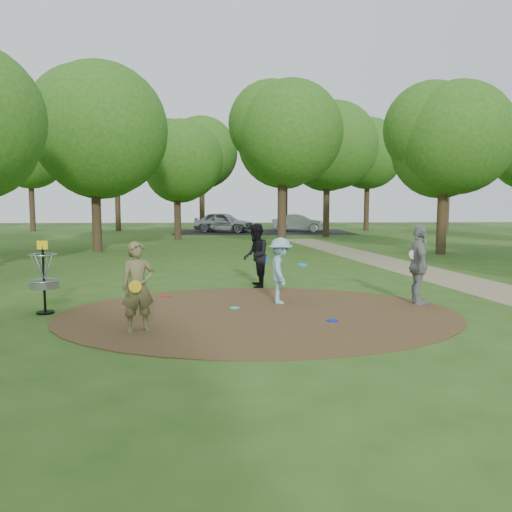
{
  "coord_description": "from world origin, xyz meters",
  "views": [
    {
      "loc": [
        -0.57,
        -10.24,
        2.31
      ],
      "look_at": [
        0.0,
        1.2,
        1.1
      ],
      "focal_mm": 35.0,
      "sensor_mm": 36.0,
      "label": 1
    }
  ],
  "objects": [
    {
      "name": "ground",
      "position": [
        0.0,
        0.0,
        0.0
      ],
      "size": [
        100.0,
        100.0,
        0.0
      ],
      "primitive_type": "plane",
      "color": "#2D5119",
      "rests_on": "ground"
    },
    {
      "name": "dirt_clearing",
      "position": [
        0.0,
        0.0,
        0.01
      ],
      "size": [
        8.4,
        8.4,
        0.02
      ],
      "primitive_type": "cylinder",
      "color": "#47301C",
      "rests_on": "ground"
    },
    {
      "name": "footpath",
      "position": [
        6.5,
        2.0,
        0.01
      ],
      "size": [
        7.55,
        39.89,
        0.01
      ],
      "primitive_type": "cube",
      "rotation": [
        0.0,
        0.0,
        0.14
      ],
      "color": "#8C7A5B",
      "rests_on": "ground"
    },
    {
      "name": "parking_lot",
      "position": [
        2.0,
        30.0,
        0.0
      ],
      "size": [
        14.0,
        8.0,
        0.01
      ],
      "primitive_type": "cube",
      "color": "black",
      "rests_on": "ground"
    },
    {
      "name": "player_observer_with_disc",
      "position": [
        -2.25,
        -1.3,
        0.82
      ],
      "size": [
        0.71,
        0.61,
        1.64
      ],
      "color": "brown",
      "rests_on": "ground"
    },
    {
      "name": "player_throwing_with_disc",
      "position": [
        0.56,
        1.08,
        0.77
      ],
      "size": [
        0.94,
        1.0,
        1.53
      ],
      "color": "#86B7C8",
      "rests_on": "ground"
    },
    {
      "name": "player_walking_with_disc",
      "position": [
        0.1,
        3.34,
        0.88
      ],
      "size": [
        0.71,
        0.89,
        1.77
      ],
      "color": "black",
      "rests_on": "ground"
    },
    {
      "name": "player_waiting_with_disc",
      "position": [
        3.69,
        0.79,
        0.91
      ],
      "size": [
        0.57,
        1.11,
        1.82
      ],
      "color": "gray",
      "rests_on": "ground"
    },
    {
      "name": "disc_ground_cyan",
      "position": [
        -0.5,
        0.53,
        0.03
      ],
      "size": [
        0.22,
        0.22,
        0.02
      ],
      "primitive_type": "cylinder",
      "color": "#19CCC0",
      "rests_on": "dirt_clearing"
    },
    {
      "name": "disc_ground_blue",
      "position": [
        1.4,
        -0.76,
        0.03
      ],
      "size": [
        0.22,
        0.22,
        0.02
      ],
      "primitive_type": "cylinder",
      "color": "#0B1FBF",
      "rests_on": "dirt_clearing"
    },
    {
      "name": "disc_ground_red",
      "position": [
        -2.2,
        2.0,
        0.03
      ],
      "size": [
        0.22,
        0.22,
        0.02
      ],
      "primitive_type": "cylinder",
      "color": "red",
      "rests_on": "dirt_clearing"
    },
    {
      "name": "car_left",
      "position": [
        -1.16,
        29.82,
        0.81
      ],
      "size": [
        5.11,
        3.42,
        1.61
      ],
      "primitive_type": "imported",
      "rotation": [
        0.0,
        0.0,
        1.22
      ],
      "color": "#ADAFB5",
      "rests_on": "ground"
    },
    {
      "name": "car_right",
      "position": [
        4.95,
        30.1,
        0.71
      ],
      "size": [
        4.54,
        2.41,
        1.42
      ],
      "primitive_type": "imported",
      "rotation": [
        0.0,
        0.0,
        1.35
      ],
      "color": "#9EA1A5",
      "rests_on": "ground"
    },
    {
      "name": "disc_golf_basket",
      "position": [
        -4.5,
        0.3,
        0.87
      ],
      "size": [
        0.63,
        0.63,
        1.54
      ],
      "color": "black",
      "rests_on": "ground"
    },
    {
      "name": "tree_ring",
      "position": [
        1.19,
        8.86,
        5.18
      ],
      "size": [
        36.98,
        45.59,
        8.98
      ],
      "color": "#332316",
      "rests_on": "ground"
    }
  ]
}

